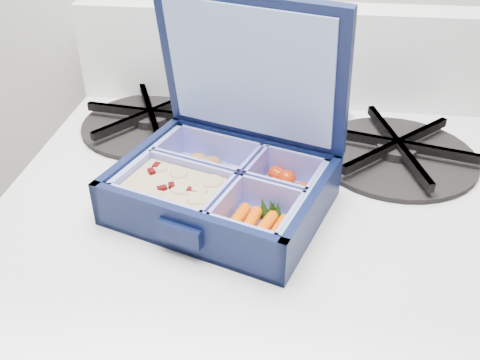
# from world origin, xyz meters

# --- Properties ---
(bento_box) EXTENTS (0.25, 0.22, 0.05)m
(bento_box) POSITION_xyz_m (-0.66, 1.67, 0.89)
(bento_box) COLOR #0A1235
(bento_box) RESTS_ON stove
(burner_grate) EXTENTS (0.24, 0.24, 0.03)m
(burner_grate) POSITION_xyz_m (-0.46, 1.80, 0.88)
(burner_grate) COLOR black
(burner_grate) RESTS_ON stove
(burner_grate_rear) EXTENTS (0.21, 0.21, 0.02)m
(burner_grate_rear) POSITION_xyz_m (-0.78, 1.84, 0.88)
(burner_grate_rear) COLOR black
(burner_grate_rear) RESTS_ON stove
(fork) EXTENTS (0.12, 0.18, 0.01)m
(fork) POSITION_xyz_m (-0.57, 1.81, 0.87)
(fork) COLOR silver
(fork) RESTS_ON stove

